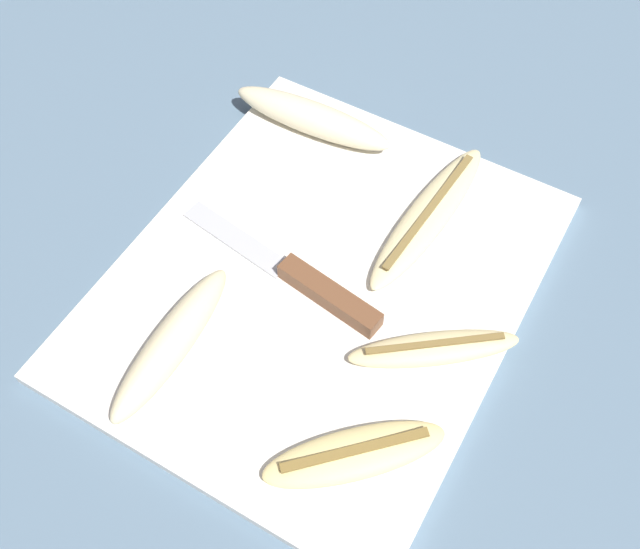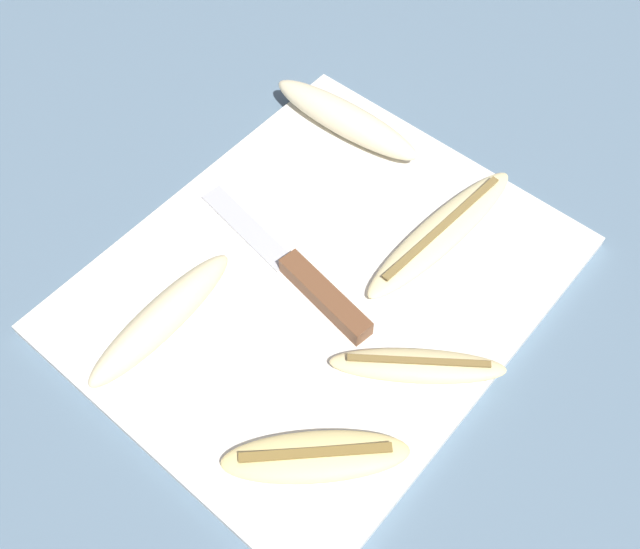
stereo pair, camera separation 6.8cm
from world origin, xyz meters
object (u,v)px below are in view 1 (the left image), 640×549
(knife, at_px, (313,285))
(banana_cream_curved, at_px, (171,342))
(banana_soft_right, at_px, (428,215))
(banana_golden_short, at_px, (355,454))
(banana_ripe_center, at_px, (434,349))
(banana_bright_far, at_px, (312,118))

(knife, height_order, banana_cream_curved, banana_cream_curved)
(banana_soft_right, relative_size, banana_golden_short, 1.52)
(banana_soft_right, relative_size, banana_cream_curved, 1.24)
(banana_ripe_center, xyz_separation_m, banana_cream_curved, (-0.11, 0.20, 0.01))
(banana_golden_short, xyz_separation_m, banana_cream_curved, (0.01, 0.18, 0.01))
(knife, distance_m, banana_golden_short, 0.16)
(banana_bright_far, bearing_deg, knife, -149.44)
(banana_bright_far, height_order, banana_ripe_center, banana_bright_far)
(banana_golden_short, bearing_deg, banana_cream_curved, 88.23)
(knife, height_order, banana_soft_right, same)
(knife, height_order, banana_golden_short, same)
(banana_soft_right, distance_m, banana_bright_far, 0.17)
(banana_ripe_center, bearing_deg, banana_golden_short, 173.09)
(banana_bright_far, relative_size, banana_golden_short, 1.32)
(banana_soft_right, distance_m, banana_ripe_center, 0.15)
(banana_bright_far, distance_m, banana_golden_short, 0.37)
(banana_bright_far, distance_m, banana_cream_curved, 0.29)
(banana_ripe_center, height_order, banana_cream_curved, banana_cream_curved)
(banana_soft_right, height_order, banana_ripe_center, same)
(banana_soft_right, height_order, banana_bright_far, banana_bright_far)
(banana_golden_short, distance_m, banana_ripe_center, 0.12)
(knife, distance_m, banana_cream_curved, 0.14)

